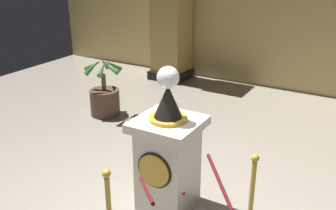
# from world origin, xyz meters

# --- Properties ---
(back_wall) EXTENTS (12.72, 0.16, 3.76)m
(back_wall) POSITION_xyz_m (0.00, 5.41, 1.88)
(back_wall) COLOR tan
(back_wall) RESTS_ON ground_plane
(pedestal_clock) EXTENTS (0.72, 0.72, 1.73)m
(pedestal_clock) POSITION_xyz_m (-0.16, 0.36, 0.69)
(pedestal_clock) COLOR silver
(pedestal_clock) RESTS_ON ground_plane
(velvet_rope) EXTENTS (1.03, 1.03, 0.22)m
(velvet_rope) POSITION_xyz_m (0.37, -0.24, 0.79)
(velvet_rope) COLOR #591419
(column_left) EXTENTS (0.87, 0.87, 3.61)m
(column_left) POSITION_xyz_m (-2.69, 4.83, 1.79)
(column_left) COLOR black
(column_left) RESTS_ON ground_plane
(potted_palm_left) EXTENTS (0.75, 0.66, 1.11)m
(potted_palm_left) POSITION_xyz_m (-2.60, 2.21, 0.34)
(potted_palm_left) COLOR #4C3828
(potted_palm_left) RESTS_ON ground_plane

